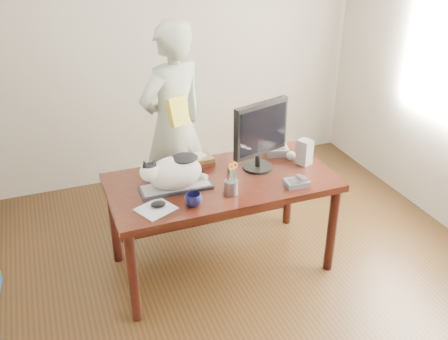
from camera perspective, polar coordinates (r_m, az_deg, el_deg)
room at (r=2.77m, az=4.09°, el=4.19°), size 4.50×4.50×4.50m
desk at (r=3.67m, az=-0.72°, el=-2.55°), size 1.60×0.80×0.75m
keyboard at (r=3.42m, az=-5.53°, el=-1.97°), size 0.49×0.19×0.03m
cat at (r=3.36m, az=-5.87°, el=-0.19°), size 0.48×0.25×0.27m
monitor at (r=3.56m, az=4.20°, el=4.28°), size 0.45×0.28×0.52m
pen_cup at (r=3.33m, az=0.82°, el=-1.78°), size 0.12×0.12×0.23m
mousepad at (r=3.22m, az=-7.78°, el=-4.43°), size 0.28×0.27×0.00m
mouse at (r=3.23m, az=-7.55°, el=-3.88°), size 0.12×0.10×0.04m
coffee_mug at (r=3.22m, az=-3.51°, el=-3.40°), size 0.15×0.15×0.09m
phone at (r=3.49m, az=8.35°, el=-1.38°), size 0.17×0.14×0.07m
speaker at (r=3.75m, az=9.20°, el=2.04°), size 0.12×0.12×0.19m
baseball at (r=3.82m, az=7.65°, el=1.63°), size 0.07×0.07×0.07m
book_stack at (r=3.72m, az=-2.94°, el=1.09°), size 0.23×0.19×0.08m
calculator at (r=3.94m, az=5.98°, el=2.48°), size 0.22×0.26×0.07m
person at (r=4.15m, az=-5.80°, el=5.11°), size 0.74×0.63×1.73m
held_book at (r=3.93m, az=-5.25°, el=6.72°), size 0.19×0.15×0.23m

